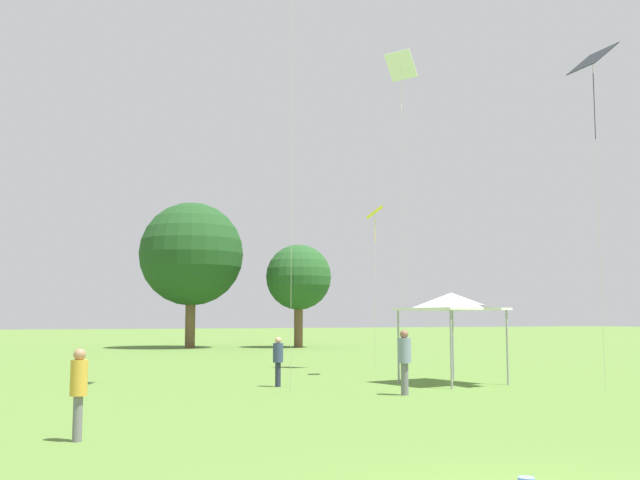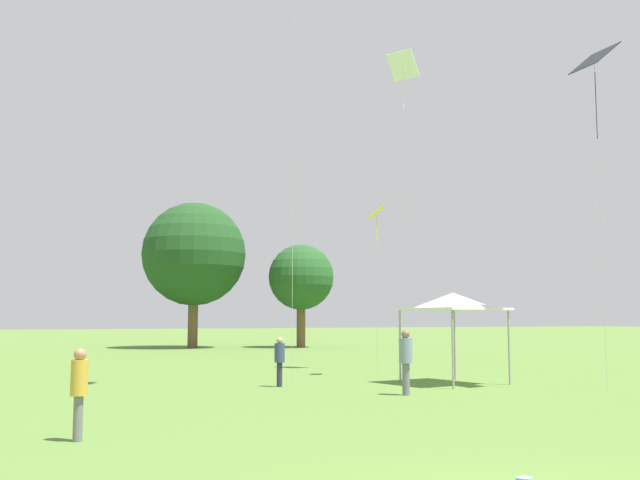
% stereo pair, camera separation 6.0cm
% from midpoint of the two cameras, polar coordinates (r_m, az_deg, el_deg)
% --- Properties ---
extents(person_standing_1, '(0.54, 0.54, 1.86)m').
position_cam_midpoint_polar(person_standing_1, '(21.92, 6.37, -8.79)').
color(person_standing_1, slate).
rests_on(person_standing_1, ground).
extents(person_standing_3, '(0.43, 0.43, 1.65)m').
position_cam_midpoint_polar(person_standing_3, '(14.39, -18.03, -10.47)').
color(person_standing_3, slate).
rests_on(person_standing_3, ground).
extents(person_standing_4, '(0.47, 0.47, 1.59)m').
position_cam_midpoint_polar(person_standing_4, '(24.47, -3.29, -8.90)').
color(person_standing_4, '#282D42').
rests_on(person_standing_4, ground).
extents(canopy_tent, '(3.28, 3.28, 3.06)m').
position_cam_midpoint_polar(canopy_tent, '(25.85, 9.91, -4.68)').
color(canopy_tent, white).
rests_on(canopy_tent, ground).
extents(kite_1, '(0.91, 0.96, 6.52)m').
position_cam_midpoint_polar(kite_1, '(29.00, 4.14, 1.72)').
color(kite_1, yellow).
rests_on(kite_1, ground).
extents(kite_2, '(1.08, 1.34, 10.81)m').
position_cam_midpoint_polar(kite_2, '(25.82, 20.00, 12.38)').
color(kite_2, '#1E2328').
rests_on(kite_2, ground).
extents(kite_3, '(1.25, 1.47, 13.66)m').
position_cam_midpoint_polar(kite_3, '(33.47, 6.14, 12.55)').
color(kite_3, white).
rests_on(kite_3, ground).
extents(distant_tree_0, '(7.73, 7.73, 10.85)m').
position_cam_midpoint_polar(distant_tree_0, '(56.80, -9.80, -1.08)').
color(distant_tree_0, brown).
rests_on(distant_tree_0, ground).
extents(distant_tree_1, '(4.96, 4.96, 7.78)m').
position_cam_midpoint_polar(distant_tree_1, '(56.86, -1.67, -2.89)').
color(distant_tree_1, brown).
rests_on(distant_tree_1, ground).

